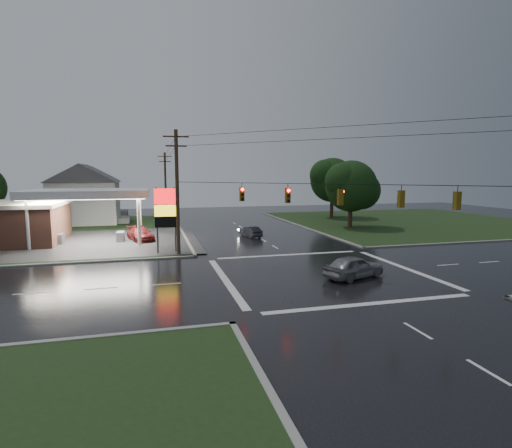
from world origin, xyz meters
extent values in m
plane|color=black|center=(0.00, 0.00, 0.00)|extent=(120.00, 120.00, 0.00)
cube|color=black|center=(-26.00, 26.00, 0.04)|extent=(36.00, 36.00, 0.08)
cube|color=black|center=(26.00, 26.00, 0.04)|extent=(36.00, 36.00, 0.08)
cube|color=#2D2D2D|center=(-20.00, 18.00, 0.09)|extent=(26.00, 18.00, 0.02)
cylinder|color=silver|center=(-23.00, 15.00, 2.50)|extent=(0.30, 0.30, 5.00)
cylinder|color=silver|center=(-13.00, 15.00, 2.50)|extent=(0.30, 0.30, 5.00)
cylinder|color=silver|center=(-23.00, 21.00, 2.50)|extent=(0.30, 0.30, 5.00)
cylinder|color=silver|center=(-13.00, 21.00, 2.50)|extent=(0.30, 0.30, 5.00)
cube|color=silver|center=(-18.00, 18.00, 5.20)|extent=(12.00, 8.00, 0.80)
cube|color=white|center=(-18.00, 18.00, 4.78)|extent=(11.40, 7.40, 0.04)
cube|color=#59595E|center=(-21.00, 18.00, 0.55)|extent=(0.80, 1.60, 1.10)
cube|color=#59595E|center=(-15.00, 18.00, 0.55)|extent=(0.80, 1.60, 1.10)
cylinder|color=#59595E|center=(-11.30, 10.50, 3.00)|extent=(0.16, 0.16, 6.00)
cylinder|color=#59595E|center=(-9.70, 10.50, 3.00)|extent=(0.16, 0.16, 6.00)
cube|color=red|center=(-10.50, 10.50, 5.20)|extent=(2.00, 0.35, 1.40)
cube|color=yellow|center=(-10.50, 10.50, 3.90)|extent=(2.00, 0.35, 1.00)
cube|color=black|center=(-10.50, 10.50, 2.90)|extent=(2.00, 0.35, 1.00)
cylinder|color=#382619|center=(-9.50, 9.50, 5.50)|extent=(0.32, 0.32, 11.00)
cube|color=#382619|center=(-9.50, 9.50, 10.40)|extent=(2.20, 0.12, 0.12)
cube|color=#382619|center=(-9.50, 9.50, 9.60)|extent=(1.80, 0.12, 0.12)
cylinder|color=#382619|center=(-9.50, 38.00, 5.25)|extent=(0.32, 0.32, 10.50)
cube|color=#382619|center=(-9.50, 38.00, 9.90)|extent=(2.20, 0.12, 0.12)
cube|color=#382619|center=(-9.50, 38.00, 9.10)|extent=(1.80, 0.12, 0.12)
cube|color=#59470C|center=(-4.75, 4.75, 5.60)|extent=(0.34, 0.34, 1.10)
cylinder|color=#FF0C07|center=(-4.75, 4.55, 5.98)|extent=(0.22, 0.08, 0.22)
cube|color=#59470C|center=(-1.90, 1.90, 5.60)|extent=(0.34, 0.34, 1.10)
cylinder|color=#FF0C07|center=(-1.90, 1.70, 5.98)|extent=(0.22, 0.08, 0.22)
cube|color=#59470C|center=(0.95, -0.95, 5.60)|extent=(0.34, 0.34, 1.10)
cylinder|color=#FF0C07|center=(1.15, -0.95, 5.98)|extent=(0.08, 0.22, 0.22)
cube|color=#59470C|center=(3.80, -3.80, 5.60)|extent=(0.34, 0.34, 1.10)
cylinder|color=#FF0C07|center=(3.80, -3.60, 5.98)|extent=(0.22, 0.08, 0.22)
cube|color=#59470C|center=(6.08, -6.08, 5.60)|extent=(0.34, 0.34, 1.10)
cylinder|color=#FF0C07|center=(6.08, -5.88, 5.98)|extent=(0.22, 0.08, 0.22)
cube|color=silver|center=(-21.00, 36.00, 3.00)|extent=(9.00, 8.00, 6.00)
cube|color=gray|center=(-15.70, 36.00, 0.40)|extent=(1.60, 4.80, 0.80)
cube|color=silver|center=(-22.00, 48.00, 3.00)|extent=(9.00, 8.00, 6.00)
cube|color=gray|center=(-16.70, 48.00, 0.40)|extent=(1.60, 4.80, 0.80)
cylinder|color=black|center=(14.00, 22.00, 2.52)|extent=(0.56, 0.56, 5.04)
sphere|color=black|center=(14.00, 22.00, 5.58)|extent=(6.80, 6.80, 6.80)
sphere|color=black|center=(15.70, 22.30, 4.95)|extent=(5.10, 5.10, 5.10)
sphere|color=black|center=(12.64, 21.60, 6.30)|extent=(4.76, 4.76, 4.76)
cylinder|color=black|center=(17.00, 34.00, 2.80)|extent=(0.56, 0.56, 5.60)
sphere|color=black|center=(17.00, 34.00, 6.20)|extent=(7.20, 7.20, 7.20)
sphere|color=black|center=(18.80, 34.30, 5.50)|extent=(5.40, 5.40, 5.40)
sphere|color=black|center=(15.56, 33.60, 7.00)|extent=(5.04, 5.04, 5.04)
imported|color=#21242A|center=(-0.80, 17.89, 0.61)|extent=(2.06, 3.90, 1.22)
imported|color=slate|center=(1.77, -1.67, 0.79)|extent=(4.97, 3.26, 1.57)
imported|color=#5E1516|center=(-13.00, 18.29, 0.73)|extent=(3.37, 5.40, 1.46)
camera|label=1|loc=(-11.73, -26.19, 7.20)|focal=28.00mm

